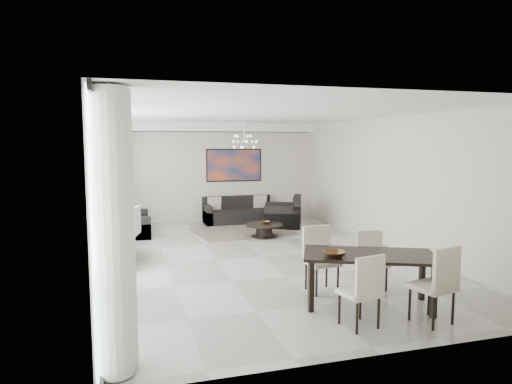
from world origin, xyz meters
name	(u,v)px	position (x,y,z in m)	size (l,w,h in m)	color
room_shell	(284,186)	(0.46, 0.00, 1.45)	(6.00, 9.00, 2.90)	#A8A39B
window_wall	(114,190)	(-2.86, 0.00, 1.47)	(0.37, 8.95, 2.90)	white
soffit	(218,127)	(0.00, 4.30, 2.77)	(5.98, 0.40, 0.26)	white
painting	(234,165)	(0.50, 4.47, 1.65)	(1.68, 0.04, 0.98)	#C94D1B
chandelier	(244,142)	(0.30, 2.50, 2.35)	(0.66, 0.66, 0.71)	silver
rug	(242,232)	(0.26, 2.60, 0.01)	(2.36, 1.82, 0.01)	black
coffee_table	(264,230)	(0.63, 1.86, 0.18)	(0.92, 0.92, 0.32)	black
bowl_coffee	(266,222)	(0.69, 1.88, 0.36)	(0.21, 0.21, 0.07)	brown
sofa_main	(239,214)	(0.54, 4.07, 0.25)	(2.05, 0.84, 0.74)	black
loveseat	(130,225)	(-2.54, 3.05, 0.26)	(0.85, 1.51, 0.76)	black
armchair	(285,216)	(1.59, 3.03, 0.29)	(1.29, 1.32, 0.86)	black
side_table	(126,221)	(-2.65, 3.14, 0.33)	(0.36, 0.36, 0.50)	black
tv_console	(121,250)	(-2.76, 0.35, 0.24)	(0.44, 1.55, 0.48)	black
television	(129,223)	(-2.60, 0.39, 0.77)	(0.98, 0.13, 0.57)	gray
dining_table	(369,260)	(0.65, -3.10, 0.68)	(2.05, 1.59, 0.76)	black
dining_chair_sw	(364,287)	(0.17, -3.82, 0.55)	(0.52, 0.52, 0.96)	beige
dining_chair_se	(439,280)	(1.15, -3.97, 0.60)	(0.58, 0.58, 1.04)	beige
dining_chair_nw	(319,254)	(0.26, -2.24, 0.59)	(0.50, 0.50, 1.02)	beige
dining_chair_ne	(371,255)	(1.14, -2.34, 0.52)	(0.49, 0.49, 0.91)	beige
bowl_dining	(334,254)	(0.10, -3.10, 0.80)	(0.31, 0.31, 0.07)	brown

